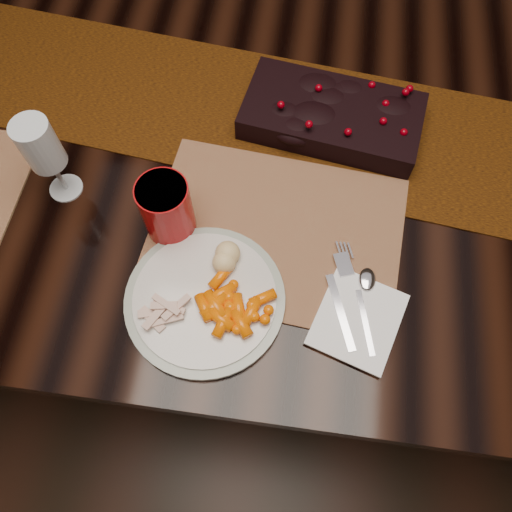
# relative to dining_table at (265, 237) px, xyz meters

# --- Properties ---
(floor) EXTENTS (5.00, 5.00, 0.00)m
(floor) POSITION_rel_dining_table_xyz_m (0.00, 0.00, -0.38)
(floor) COLOR black
(floor) RESTS_ON ground
(dining_table) EXTENTS (1.80, 1.00, 0.75)m
(dining_table) POSITION_rel_dining_table_xyz_m (0.00, 0.00, 0.00)
(dining_table) COLOR black
(dining_table) RESTS_ON floor
(table_runner) EXTENTS (1.56, 0.50, 0.00)m
(table_runner) POSITION_rel_dining_table_xyz_m (0.05, 0.06, 0.38)
(table_runner) COLOR #331C0C
(table_runner) RESTS_ON dining_table
(centerpiece) EXTENTS (0.35, 0.22, 0.07)m
(centerpiece) POSITION_rel_dining_table_xyz_m (0.11, 0.06, 0.41)
(centerpiece) COLOR black
(centerpiece) RESTS_ON table_runner
(placemat_main) EXTENTS (0.46, 0.35, 0.00)m
(placemat_main) POSITION_rel_dining_table_xyz_m (0.04, -0.19, 0.38)
(placemat_main) COLOR brown
(placemat_main) RESTS_ON dining_table
(dinner_plate) EXTENTS (0.28, 0.28, 0.01)m
(dinner_plate) POSITION_rel_dining_table_xyz_m (-0.06, -0.33, 0.39)
(dinner_plate) COLOR silver
(dinner_plate) RESTS_ON placemat_main
(baby_carrots) EXTENTS (0.13, 0.11, 0.02)m
(baby_carrots) POSITION_rel_dining_table_xyz_m (-0.01, -0.33, 0.40)
(baby_carrots) COLOR #EE5F00
(baby_carrots) RESTS_ON dinner_plate
(mashed_potatoes) EXTENTS (0.09, 0.08, 0.04)m
(mashed_potatoes) POSITION_rel_dining_table_xyz_m (-0.05, -0.25, 0.42)
(mashed_potatoes) COLOR beige
(mashed_potatoes) RESTS_ON dinner_plate
(turkey_shreds) EXTENTS (0.09, 0.08, 0.02)m
(turkey_shreds) POSITION_rel_dining_table_xyz_m (-0.12, -0.36, 0.40)
(turkey_shreds) COLOR #B7A59F
(turkey_shreds) RESTS_ON dinner_plate
(napkin) EXTENTS (0.16, 0.18, 0.01)m
(napkin) POSITION_rel_dining_table_xyz_m (0.19, -0.33, 0.38)
(napkin) COLOR white
(napkin) RESTS_ON placemat_main
(fork) EXTENTS (0.08, 0.17, 0.00)m
(fork) POSITION_rel_dining_table_xyz_m (0.16, -0.30, 0.39)
(fork) COLOR #B4B3C2
(fork) RESTS_ON napkin
(spoon) EXTENTS (0.06, 0.14, 0.00)m
(spoon) POSITION_rel_dining_table_xyz_m (0.20, -0.31, 0.39)
(spoon) COLOR silver
(spoon) RESTS_ON napkin
(red_cup) EXTENTS (0.09, 0.09, 0.12)m
(red_cup) POSITION_rel_dining_table_xyz_m (-0.14, -0.20, 0.44)
(red_cup) COLOR #A80A0C
(red_cup) RESTS_ON placemat_main
(wine_glass) EXTENTS (0.07, 0.07, 0.17)m
(wine_glass) POSITION_rel_dining_table_xyz_m (-0.35, -0.15, 0.46)
(wine_glass) COLOR #A8B2BB
(wine_glass) RESTS_ON dining_table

